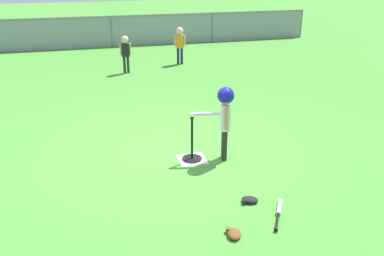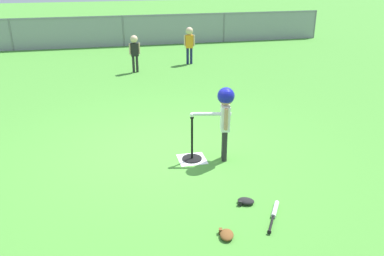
{
  "view_description": "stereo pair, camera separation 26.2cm",
  "coord_description": "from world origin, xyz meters",
  "px_view_note": "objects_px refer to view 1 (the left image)",
  "views": [
    {
      "loc": [
        -1.23,
        -6.1,
        2.95
      ],
      "look_at": [
        0.36,
        -0.43,
        0.55
      ],
      "focal_mm": 37.82,
      "sensor_mm": 36.0,
      "label": 1
    },
    {
      "loc": [
        -0.97,
        -6.17,
        2.95
      ],
      "look_at": [
        0.36,
        -0.43,
        0.55
      ],
      "focal_mm": 37.82,
      "sensor_mm": 36.0,
      "label": 2
    }
  ],
  "objects_px": {
    "baseball_on_tee": "(192,115)",
    "fielder_near_left": "(180,41)",
    "batter_child": "(225,109)",
    "spare_bat_silver": "(279,210)",
    "glove_by_plate": "(234,234)",
    "batting_tee": "(192,153)",
    "glove_near_bats": "(250,200)",
    "fielder_deep_center": "(125,49)"
  },
  "relations": [
    {
      "from": "spare_bat_silver",
      "to": "glove_near_bats",
      "type": "bearing_deg",
      "value": 130.4
    },
    {
      "from": "fielder_deep_center",
      "to": "glove_by_plate",
      "type": "bearing_deg",
      "value": -88.13
    },
    {
      "from": "spare_bat_silver",
      "to": "glove_by_plate",
      "type": "bearing_deg",
      "value": -157.28
    },
    {
      "from": "fielder_deep_center",
      "to": "glove_by_plate",
      "type": "distance_m",
      "value": 7.99
    },
    {
      "from": "batting_tee",
      "to": "glove_by_plate",
      "type": "height_order",
      "value": "batting_tee"
    },
    {
      "from": "fielder_near_left",
      "to": "glove_by_plate",
      "type": "distance_m",
      "value": 8.79
    },
    {
      "from": "baseball_on_tee",
      "to": "batter_child",
      "type": "height_order",
      "value": "batter_child"
    },
    {
      "from": "fielder_deep_center",
      "to": "spare_bat_silver",
      "type": "xyz_separation_m",
      "value": [
        0.99,
        -7.65,
        -0.66
      ]
    },
    {
      "from": "fielder_near_left",
      "to": "fielder_deep_center",
      "type": "relative_size",
      "value": 1.07
    },
    {
      "from": "baseball_on_tee",
      "to": "spare_bat_silver",
      "type": "distance_m",
      "value": 2.01
    },
    {
      "from": "batter_child",
      "to": "spare_bat_silver",
      "type": "bearing_deg",
      "value": -84.11
    },
    {
      "from": "glove_near_bats",
      "to": "batting_tee",
      "type": "bearing_deg",
      "value": 105.56
    },
    {
      "from": "fielder_deep_center",
      "to": "glove_near_bats",
      "type": "height_order",
      "value": "fielder_deep_center"
    },
    {
      "from": "batter_child",
      "to": "glove_by_plate",
      "type": "height_order",
      "value": "batter_child"
    },
    {
      "from": "baseball_on_tee",
      "to": "glove_by_plate",
      "type": "xyz_separation_m",
      "value": [
        -0.07,
        -2.06,
        -0.74
      ]
    },
    {
      "from": "batter_child",
      "to": "fielder_near_left",
      "type": "height_order",
      "value": "batter_child"
    },
    {
      "from": "baseball_on_tee",
      "to": "fielder_near_left",
      "type": "distance_m",
      "value": 6.73
    },
    {
      "from": "baseball_on_tee",
      "to": "batting_tee",
      "type": "bearing_deg",
      "value": 0.0
    },
    {
      "from": "fielder_deep_center",
      "to": "batter_child",
      "type": "bearing_deg",
      "value": -82.18
    },
    {
      "from": "fielder_deep_center",
      "to": "spare_bat_silver",
      "type": "height_order",
      "value": "fielder_deep_center"
    },
    {
      "from": "glove_by_plate",
      "to": "fielder_near_left",
      "type": "bearing_deg",
      "value": 80.11
    },
    {
      "from": "fielder_near_left",
      "to": "glove_near_bats",
      "type": "xyz_separation_m",
      "value": [
        -1.04,
        -8.0,
        -0.7
      ]
    },
    {
      "from": "spare_bat_silver",
      "to": "batting_tee",
      "type": "bearing_deg",
      "value": 110.93
    },
    {
      "from": "fielder_deep_center",
      "to": "spare_bat_silver",
      "type": "bearing_deg",
      "value": -82.6
    },
    {
      "from": "fielder_near_left",
      "to": "fielder_deep_center",
      "type": "height_order",
      "value": "fielder_near_left"
    },
    {
      "from": "fielder_deep_center",
      "to": "glove_by_plate",
      "type": "height_order",
      "value": "fielder_deep_center"
    },
    {
      "from": "batting_tee",
      "to": "fielder_near_left",
      "type": "distance_m",
      "value": 6.76
    },
    {
      "from": "batting_tee",
      "to": "baseball_on_tee",
      "type": "height_order",
      "value": "baseball_on_tee"
    },
    {
      "from": "baseball_on_tee",
      "to": "spare_bat_silver",
      "type": "relative_size",
      "value": 0.12
    },
    {
      "from": "batting_tee",
      "to": "fielder_near_left",
      "type": "bearing_deg",
      "value": 77.65
    },
    {
      "from": "baseball_on_tee",
      "to": "fielder_near_left",
      "type": "xyz_separation_m",
      "value": [
        1.44,
        6.57,
        -0.03
      ]
    },
    {
      "from": "fielder_near_left",
      "to": "batting_tee",
      "type": "bearing_deg",
      "value": -102.35
    },
    {
      "from": "fielder_near_left",
      "to": "fielder_deep_center",
      "type": "distance_m",
      "value": 1.89
    },
    {
      "from": "glove_by_plate",
      "to": "glove_near_bats",
      "type": "bearing_deg",
      "value": 53.42
    },
    {
      "from": "batter_child",
      "to": "spare_bat_silver",
      "type": "xyz_separation_m",
      "value": [
        0.17,
        -1.64,
        -0.83
      ]
    },
    {
      "from": "fielder_deep_center",
      "to": "glove_near_bats",
      "type": "distance_m",
      "value": 7.4
    },
    {
      "from": "batter_child",
      "to": "fielder_near_left",
      "type": "bearing_deg",
      "value": 82.01
    },
    {
      "from": "batter_child",
      "to": "glove_by_plate",
      "type": "xyz_separation_m",
      "value": [
        -0.57,
        -1.94,
        -0.83
      ]
    },
    {
      "from": "baseball_on_tee",
      "to": "glove_near_bats",
      "type": "distance_m",
      "value": 1.66
    },
    {
      "from": "batter_child",
      "to": "glove_near_bats",
      "type": "height_order",
      "value": "batter_child"
    },
    {
      "from": "fielder_near_left",
      "to": "spare_bat_silver",
      "type": "height_order",
      "value": "fielder_near_left"
    },
    {
      "from": "baseball_on_tee",
      "to": "batter_child",
      "type": "relative_size",
      "value": 0.06
    }
  ]
}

